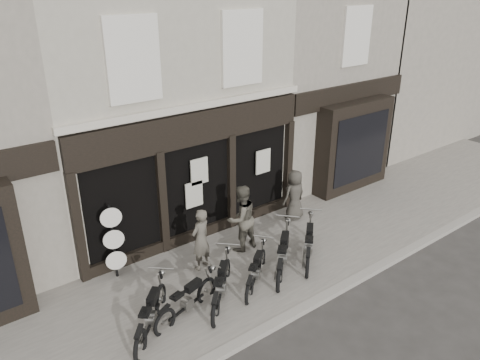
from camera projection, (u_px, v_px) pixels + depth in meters
ground_plane at (263, 288)px, 11.72m from camera, size 90.00×90.00×0.00m
pavement at (241, 269)px, 12.35m from camera, size 30.00×4.20×0.12m
kerb at (298, 311)px, 10.78m from camera, size 30.00×0.25×0.13m
central_building at (142, 86)px, 14.44m from camera, size 7.30×6.22×8.34m
neighbour_right at (293, 66)px, 17.97m from camera, size 5.60×6.73×8.34m
filler_right at (414, 47)px, 22.57m from camera, size 11.00×6.00×8.20m
motorcycle_0 at (151, 317)px, 10.06m from camera, size 1.72×1.77×1.06m
motorcycle_1 at (187, 303)px, 10.57m from camera, size 1.99×0.86×0.98m
motorcycle_2 at (221, 288)px, 11.02m from camera, size 1.76×1.75×1.07m
motorcycle_3 at (256, 273)px, 11.65m from camera, size 1.70×1.41×0.96m
motorcycle_4 at (283, 257)px, 12.21m from camera, size 1.95×1.79×1.14m
motorcycle_5 at (309, 246)px, 12.71m from camera, size 1.84×1.75×1.09m
man_left at (201, 239)px, 12.01m from camera, size 0.71×0.57×1.69m
man_centre at (241, 218)px, 12.84m from camera, size 0.96×0.77×1.91m
man_right at (295, 195)px, 14.56m from camera, size 0.80×0.53×1.62m
advert_sign_post at (114, 245)px, 11.60m from camera, size 0.52×0.34×2.15m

